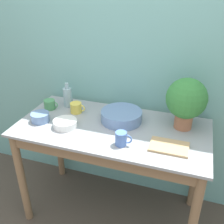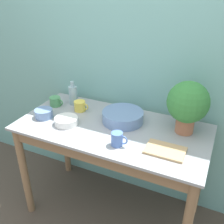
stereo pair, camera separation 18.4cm
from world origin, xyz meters
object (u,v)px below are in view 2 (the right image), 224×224
(bottle_tall, at_px, (73,95))
(mug_yellow, at_px, (80,106))
(mug_green, at_px, (55,102))
(bowl_small_enamel_white, at_px, (66,121))
(mug_blue, at_px, (117,139))
(potted_plant, at_px, (188,104))
(bowl_small_blue, at_px, (44,113))
(tray_board, at_px, (165,150))
(bowl_wash_large, at_px, (123,117))

(bottle_tall, xyz_separation_m, mug_yellow, (0.11, -0.08, -0.04))
(mug_green, relative_size, bowl_small_enamel_white, 0.70)
(mug_blue, height_order, mug_green, mug_blue)
(potted_plant, bearing_deg, mug_yellow, -177.65)
(bottle_tall, xyz_separation_m, mug_blue, (0.58, -0.40, -0.04))
(mug_blue, relative_size, bowl_small_blue, 0.82)
(potted_plant, distance_m, mug_blue, 0.53)
(potted_plant, height_order, bowl_small_enamel_white, potted_plant)
(potted_plant, relative_size, bottle_tall, 1.82)
(bowl_small_blue, bearing_deg, tray_board, -2.27)
(bowl_small_blue, xyz_separation_m, tray_board, (0.96, -0.04, -0.02))
(mug_blue, bearing_deg, bowl_wash_large, 106.53)
(potted_plant, bearing_deg, mug_blue, -135.63)
(tray_board, bearing_deg, potted_plant, 78.49)
(bowl_wash_large, xyz_separation_m, bottle_tall, (-0.49, 0.10, 0.04))
(mug_green, bearing_deg, mug_blue, -23.45)
(mug_yellow, bearing_deg, tray_board, -18.07)
(mug_yellow, bearing_deg, bowl_wash_large, -2.39)
(potted_plant, xyz_separation_m, bottle_tall, (-0.94, 0.05, -0.13))
(bowl_small_enamel_white, bearing_deg, tray_board, -1.82)
(bowl_wash_large, distance_m, bowl_small_blue, 0.61)
(bowl_wash_large, relative_size, mug_blue, 2.75)
(bowl_small_enamel_white, xyz_separation_m, tray_board, (0.75, -0.02, -0.02))
(bowl_wash_large, height_order, mug_yellow, same)
(bowl_wash_large, bearing_deg, potted_plant, 6.38)
(bowl_wash_large, xyz_separation_m, mug_green, (-0.61, 0.00, -0.00))
(bowl_wash_large, relative_size, bottle_tall, 1.50)
(mug_yellow, xyz_separation_m, bowl_small_blue, (-0.20, -0.21, -0.01))
(bowl_small_enamel_white, distance_m, tray_board, 0.75)
(mug_green, xyz_separation_m, bowl_small_blue, (0.04, -0.20, -0.01))
(potted_plant, bearing_deg, bottle_tall, 177.12)
(bottle_tall, relative_size, mug_yellow, 1.66)
(tray_board, bearing_deg, bowl_wash_large, 148.82)
(bowl_small_blue, distance_m, tray_board, 0.96)
(mug_yellow, bearing_deg, bowl_small_enamel_white, -85.25)
(tray_board, bearing_deg, mug_yellow, 161.93)
(mug_green, distance_m, bowl_small_blue, 0.20)
(bowl_small_blue, distance_m, bowl_small_enamel_white, 0.21)
(potted_plant, xyz_separation_m, bowl_small_blue, (-1.02, -0.25, -0.18))
(potted_plant, bearing_deg, bowl_small_blue, -166.45)
(bowl_wash_large, relative_size, mug_green, 2.54)
(bowl_wash_large, distance_m, mug_yellow, 0.38)
(potted_plant, height_order, mug_green, potted_plant)
(mug_blue, distance_m, tray_board, 0.31)
(mug_blue, bearing_deg, tray_board, 12.19)
(bowl_small_blue, relative_size, bowl_small_enamel_white, 0.79)
(bottle_tall, distance_m, mug_blue, 0.70)
(bowl_wash_large, xyz_separation_m, bowl_small_blue, (-0.58, -0.20, -0.01))
(mug_blue, distance_m, bowl_small_blue, 0.67)
(mug_yellow, relative_size, bowl_small_blue, 0.90)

